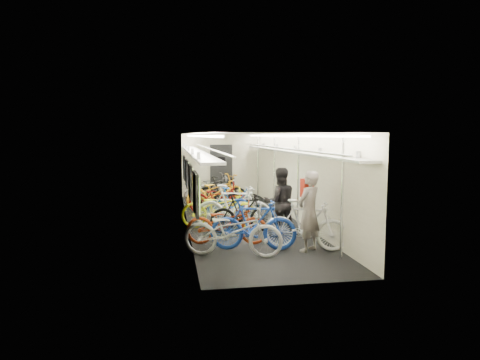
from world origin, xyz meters
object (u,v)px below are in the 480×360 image
object	(u,v)px
bicycle_0	(233,231)
backpack	(307,188)
passenger_near	(309,211)
bicycle_1	(253,224)
passenger_mid	(280,202)

from	to	relation	value
bicycle_0	backpack	xyz separation A→B (m)	(1.60, 0.35, 0.77)
bicycle_0	passenger_near	distance (m)	1.61
bicycle_0	passenger_near	bearing A→B (deg)	-67.27
bicycle_1	passenger_mid	distance (m)	1.36
bicycle_1	backpack	world-z (taller)	backpack
passenger_near	backpack	distance (m)	0.51
passenger_near	passenger_mid	world-z (taller)	passenger_near
bicycle_1	backpack	xyz separation A→B (m)	(1.12, -0.04, 0.75)
bicycle_0	passenger_mid	xyz separation A→B (m)	(1.31, 1.44, 0.30)
bicycle_0	backpack	world-z (taller)	backpack
bicycle_0	passenger_near	xyz separation A→B (m)	(1.57, 0.13, 0.31)
passenger_near	backpack	xyz separation A→B (m)	(0.02, 0.22, 0.46)
bicycle_1	passenger_near	xyz separation A→B (m)	(1.09, -0.26, 0.29)
passenger_mid	backpack	world-z (taller)	passenger_mid
bicycle_0	backpack	size ratio (longest dim) A/B	5.11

